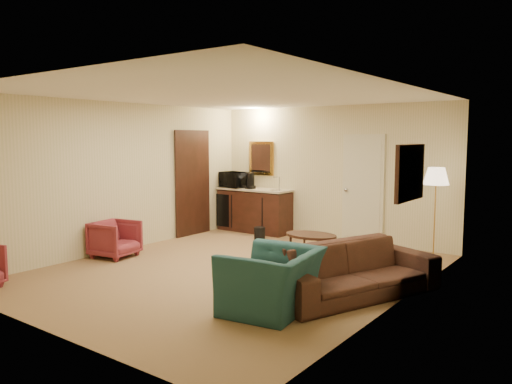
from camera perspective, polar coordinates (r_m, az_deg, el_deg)
ground at (r=7.57m, az=-2.42°, el=-8.96°), size 6.00×6.00×0.00m
room_walls at (r=7.99m, az=0.45°, el=4.31°), size 5.02×6.01×2.61m
wetbar_cabinet at (r=10.58m, az=-0.18°, el=-2.08°), size 1.64×0.58×0.92m
sofa at (r=6.40m, az=11.06°, el=-7.78°), size 1.46×2.35×0.89m
teal_armchair at (r=5.75m, az=1.83°, el=-8.94°), size 0.86×1.19×0.95m
rose_chair_near at (r=8.66m, az=-15.81°, el=-4.99°), size 0.72×0.75×0.67m
coffee_table at (r=7.92m, az=6.29°, el=-6.51°), size 0.93×0.70×0.49m
floor_lamp at (r=8.52m, az=19.75°, el=-2.39°), size 0.48×0.48×1.52m
waste_bin at (r=9.68m, az=0.42°, el=-4.82°), size 0.26×0.26×0.27m
microwave at (r=10.76m, az=-2.53°, el=1.62°), size 0.66×0.44×0.41m
coffee_maker at (r=10.46m, az=-0.67°, el=1.29°), size 0.20×0.20×0.34m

